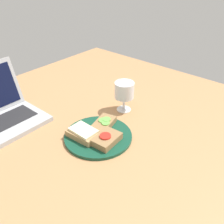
# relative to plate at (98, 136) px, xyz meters

# --- Properties ---
(wooden_table) EXTENTS (1.40, 1.40, 0.03)m
(wooden_table) POSITION_rel_plate_xyz_m (0.05, 0.02, -0.02)
(wooden_table) COLOR #B27F51
(wooden_table) RESTS_ON ground
(plate) EXTENTS (0.25, 0.25, 0.01)m
(plate) POSITION_rel_plate_xyz_m (0.00, 0.00, 0.00)
(plate) COLOR #144733
(plate) RESTS_ON wooden_table
(sandwich_with_tomato) EXTENTS (0.11, 0.08, 0.03)m
(sandwich_with_tomato) POSITION_rel_plate_xyz_m (-0.01, -0.05, 0.02)
(sandwich_with_tomato) COLOR #937047
(sandwich_with_tomato) RESTS_ON plate
(sandwich_with_cucumber) EXTENTS (0.13, 0.09, 0.03)m
(sandwich_with_cucumber) POSITION_rel_plate_xyz_m (0.05, 0.02, 0.02)
(sandwich_with_cucumber) COLOR #937047
(sandwich_with_cucumber) RESTS_ON plate
(sandwich_with_cheese) EXTENTS (0.08, 0.12, 0.03)m
(sandwich_with_cheese) POSITION_rel_plate_xyz_m (-0.04, 0.03, 0.02)
(sandwich_with_cheese) COLOR #A88456
(sandwich_with_cheese) RESTS_ON plate
(wine_glass) EXTENTS (0.08, 0.08, 0.13)m
(wine_glass) POSITION_rel_plate_xyz_m (0.21, 0.05, 0.08)
(wine_glass) COLOR white
(wine_glass) RESTS_ON wooden_table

